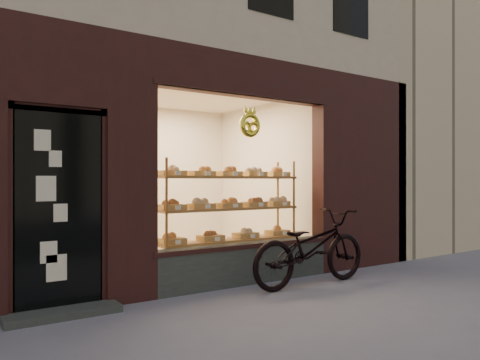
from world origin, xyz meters
TOP-DOWN VIEW (x-y plane):
  - ground at (0.00, 0.00)m, footprint 90.00×90.00m
  - neighbor_right at (9.60, 5.50)m, footprint 12.00×7.00m
  - display_shelf at (0.45, 2.55)m, footprint 2.20×0.45m
  - bicycle at (1.10, 1.54)m, footprint 1.93×0.68m

SIDE VIEW (x-z plane):
  - ground at x=0.00m, z-range 0.00..0.00m
  - bicycle at x=1.10m, z-range 0.00..1.01m
  - display_shelf at x=0.45m, z-range 0.04..1.74m
  - neighbor_right at x=9.60m, z-range 0.00..9.00m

